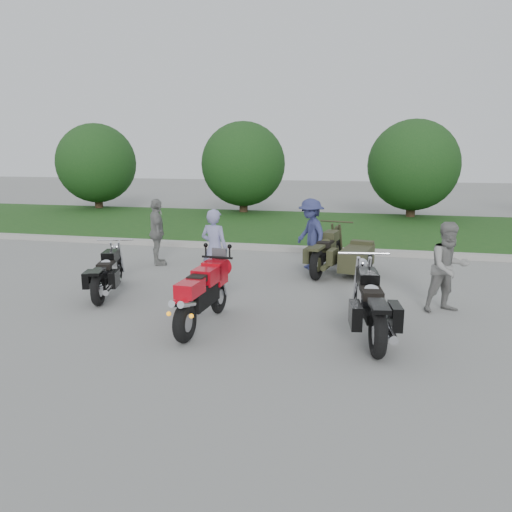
% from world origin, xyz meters
% --- Properties ---
extents(ground, '(80.00, 80.00, 0.00)m').
position_xyz_m(ground, '(0.00, 0.00, 0.00)').
color(ground, gray).
rests_on(ground, ground).
extents(curb, '(60.00, 0.30, 0.15)m').
position_xyz_m(curb, '(0.00, 6.00, 0.07)').
color(curb, '#A8A59E').
rests_on(curb, ground).
extents(grass_strip, '(60.00, 8.00, 0.14)m').
position_xyz_m(grass_strip, '(0.00, 10.15, 0.07)').
color(grass_strip, '#315A1F').
rests_on(grass_strip, ground).
extents(tree_far_left, '(3.60, 3.60, 4.00)m').
position_xyz_m(tree_far_left, '(-10.00, 13.50, 2.19)').
color(tree_far_left, '#3F2B1C').
rests_on(tree_far_left, ground).
extents(tree_mid_left, '(3.60, 3.60, 4.00)m').
position_xyz_m(tree_mid_left, '(-3.00, 13.50, 2.19)').
color(tree_mid_left, '#3F2B1C').
rests_on(tree_mid_left, ground).
extents(tree_mid_right, '(3.60, 3.60, 4.00)m').
position_xyz_m(tree_mid_right, '(4.00, 13.50, 2.19)').
color(tree_mid_right, '#3F2B1C').
rests_on(tree_mid_right, ground).
extents(sportbike_red, '(0.40, 2.02, 0.96)m').
position_xyz_m(sportbike_red, '(-0.07, -0.39, 0.56)').
color(sportbike_red, black).
rests_on(sportbike_red, ground).
extents(cruiser_left, '(0.75, 2.06, 0.81)m').
position_xyz_m(cruiser_left, '(-2.45, 0.89, 0.41)').
color(cruiser_left, black).
rests_on(cruiser_left, ground).
extents(cruiser_right, '(0.62, 2.42, 0.93)m').
position_xyz_m(cruiser_right, '(2.53, -0.23, 0.48)').
color(cruiser_right, black).
rests_on(cruiser_right, ground).
extents(cruiser_sidecar, '(1.38, 2.34, 0.91)m').
position_xyz_m(cruiser_sidecar, '(1.90, 3.64, 0.42)').
color(cruiser_sidecar, black).
rests_on(cruiser_sidecar, ground).
extents(person_stripe, '(0.67, 0.51, 1.63)m').
position_xyz_m(person_stripe, '(-0.59, 1.89, 0.81)').
color(person_stripe, '#8A8BBB').
rests_on(person_stripe, ground).
extents(person_grey, '(0.95, 0.87, 1.58)m').
position_xyz_m(person_grey, '(3.81, 1.34, 0.79)').
color(person_grey, gray).
rests_on(person_grey, ground).
extents(person_denim, '(1.13, 1.24, 1.67)m').
position_xyz_m(person_denim, '(1.09, 4.04, 0.84)').
color(person_denim, navy).
rests_on(person_denim, ground).
extents(person_back, '(0.80, 1.03, 1.63)m').
position_xyz_m(person_back, '(-2.60, 3.59, 0.81)').
color(person_back, gray).
rests_on(person_back, ground).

